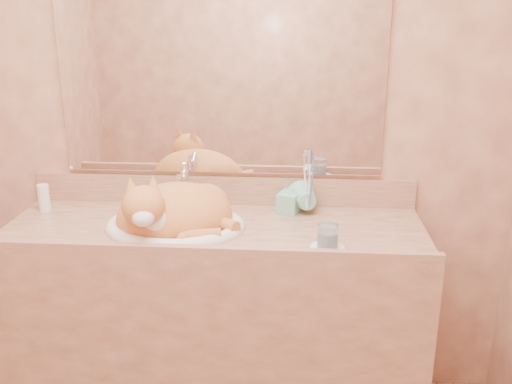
# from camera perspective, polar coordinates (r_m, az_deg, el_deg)

# --- Properties ---
(wall_back) EXTENTS (2.40, 0.02, 2.50)m
(wall_back) POSITION_cam_1_polar(r_m,az_deg,el_deg) (2.34, -3.47, 8.23)
(wall_back) COLOR #975C44
(wall_back) RESTS_ON ground
(vanity_counter) EXTENTS (1.60, 0.55, 0.85)m
(vanity_counter) POSITION_cam_1_polar(r_m,az_deg,el_deg) (2.37, -3.98, -13.03)
(vanity_counter) COLOR brown
(vanity_counter) RESTS_ON floor
(mirror) EXTENTS (1.30, 0.02, 0.80)m
(mirror) POSITION_cam_1_polar(r_m,az_deg,el_deg) (2.30, -3.57, 11.61)
(mirror) COLOR white
(mirror) RESTS_ON wall_back
(sink_basin) EXTENTS (0.54, 0.45, 0.16)m
(sink_basin) POSITION_cam_1_polar(r_m,az_deg,el_deg) (2.16, -8.15, -1.52)
(sink_basin) COLOR white
(sink_basin) RESTS_ON vanity_counter
(faucet) EXTENTS (0.08, 0.14, 0.18)m
(faucet) POSITION_cam_1_polar(r_m,az_deg,el_deg) (2.34, -7.15, 0.37)
(faucet) COLOR silver
(faucet) RESTS_ON vanity_counter
(cat) EXTENTS (0.54, 0.50, 0.24)m
(cat) POSITION_cam_1_polar(r_m,az_deg,el_deg) (2.15, -8.42, -1.79)
(cat) COLOR #BD662B
(cat) RESTS_ON sink_basin
(soap_dispenser) EXTENTS (0.11, 0.11, 0.18)m
(soap_dispenser) POSITION_cam_1_polar(r_m,az_deg,el_deg) (2.26, 2.94, -0.19)
(soap_dispenser) COLOR #75BC9F
(soap_dispenser) RESTS_ON vanity_counter
(toothbrush_cup) EXTENTS (0.15, 0.15, 0.11)m
(toothbrush_cup) POSITION_cam_1_polar(r_m,az_deg,el_deg) (2.27, 5.24, -1.14)
(toothbrush_cup) COLOR #75BC9F
(toothbrush_cup) RESTS_ON vanity_counter
(toothbrushes) EXTENTS (0.04, 0.04, 0.22)m
(toothbrushes) POSITION_cam_1_polar(r_m,az_deg,el_deg) (2.24, 5.29, 0.61)
(toothbrushes) COLOR white
(toothbrushes) RESTS_ON toothbrush_cup
(saucer) EXTENTS (0.12, 0.12, 0.01)m
(saucer) POSITION_cam_1_polar(r_m,az_deg,el_deg) (1.99, 7.13, -5.60)
(saucer) COLOR white
(saucer) RESTS_ON vanity_counter
(water_glass) EXTENTS (0.07, 0.07, 0.08)m
(water_glass) POSITION_cam_1_polar(r_m,az_deg,el_deg) (1.97, 7.18, -4.36)
(water_glass) COLOR silver
(water_glass) RESTS_ON saucer
(lotion_bottle) EXTENTS (0.05, 0.05, 0.11)m
(lotion_bottle) POSITION_cam_1_polar(r_m,az_deg,el_deg) (2.48, -20.45, -0.55)
(lotion_bottle) COLOR white
(lotion_bottle) RESTS_ON vanity_counter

